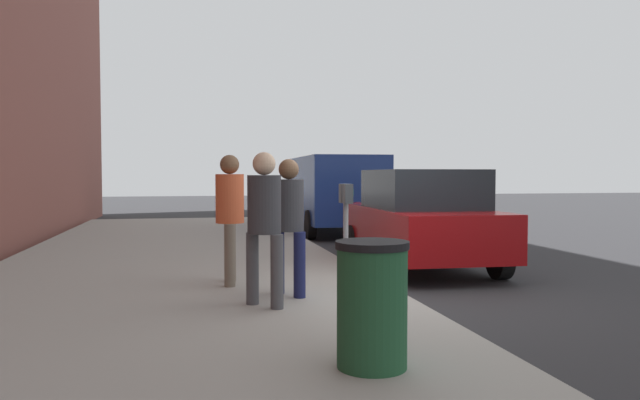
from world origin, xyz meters
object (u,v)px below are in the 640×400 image
parking_meter (346,213)px  pedestrian_bystander (264,215)px  parked_sedan_near (419,218)px  pedestrian_at_meter (289,216)px  parking_officer (230,208)px  parked_van_far (333,189)px  trash_bin (372,304)px

parking_meter → pedestrian_bystander: size_ratio=0.79×
parked_sedan_near → pedestrian_at_meter: bearing=133.6°
pedestrian_bystander → parked_sedan_near: size_ratio=0.40×
parking_meter → parking_officer: bearing=67.9°
parking_meter → parking_officer: parking_officer is taller
parking_officer → parking_meter: bearing=-16.8°
parked_van_far → trash_bin: bearing=167.9°
pedestrian_at_meter → parked_sedan_near: (2.69, -2.82, -0.27)m
pedestrian_bystander → parking_officer: 1.55m
parked_van_far → pedestrian_bystander: bearing=162.1°
pedestrian_at_meter → parked_sedan_near: pedestrian_at_meter is taller
parking_meter → pedestrian_at_meter: size_ratio=0.81×
pedestrian_at_meter → trash_bin: 2.98m
parking_officer → parked_van_far: parked_van_far is taller
parking_officer → trash_bin: size_ratio=1.79×
parking_meter → trash_bin: (-3.28, 0.64, -0.51)m
parked_sedan_near → parking_meter: bearing=139.7°
pedestrian_at_meter → pedestrian_bystander: size_ratio=0.96×
parked_sedan_near → trash_bin: bearing=154.9°
pedestrian_bystander → trash_bin: bearing=-116.0°
pedestrian_bystander → parked_van_far: parked_van_far is taller
parking_officer → trash_bin: parking_officer is taller
parking_officer → trash_bin: (-3.89, -0.87, -0.57)m
pedestrian_bystander → parked_sedan_near: bearing=5.8°
pedestrian_at_meter → parking_officer: 1.18m
parking_meter → parked_sedan_near: bearing=-40.3°
parked_sedan_near → pedestrian_bystander: bearing=135.4°
pedestrian_at_meter → parked_van_far: bearing=37.7°
pedestrian_at_meter → trash_bin: (-2.93, -0.19, -0.51)m
parking_meter → parking_officer: 1.63m
parked_sedan_near → trash_bin: parked_sedan_near is taller
parked_van_far → pedestrian_at_meter: bearing=163.2°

